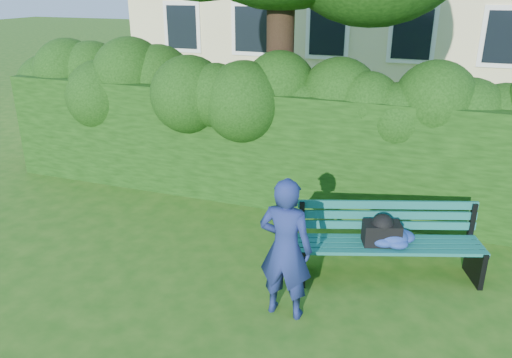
% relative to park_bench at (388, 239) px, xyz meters
% --- Properties ---
extents(ground, '(80.00, 80.00, 0.00)m').
position_rel_park_bench_xyz_m(ground, '(-1.74, -0.38, -0.51)').
color(ground, '#235613').
rests_on(ground, ground).
extents(hedge, '(10.00, 1.00, 1.80)m').
position_rel_park_bench_xyz_m(hedge, '(-1.74, 1.82, 0.39)').
color(hedge, black).
rests_on(hedge, ground).
extents(park_bench, '(2.21, 1.22, 0.89)m').
position_rel_park_bench_xyz_m(park_bench, '(0.00, 0.00, 0.00)').
color(park_bench, '#10534F').
rests_on(park_bench, ground).
extents(man_reading, '(0.58, 0.39, 1.56)m').
position_rel_park_bench_xyz_m(man_reading, '(-0.93, -1.11, 0.27)').
color(man_reading, navy).
rests_on(man_reading, ground).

